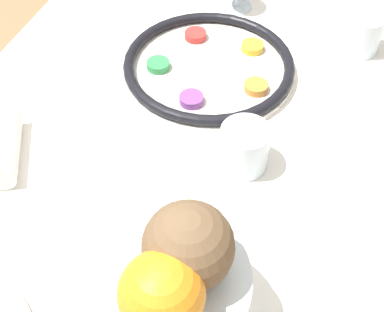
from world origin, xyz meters
TOP-DOWN VIEW (x-y plane):
  - dining_table at (0.00, 0.00)m, footprint 1.28×0.81m
  - seder_plate at (-0.28, 0.00)m, footprint 0.32×0.32m
  - fruit_stand at (0.21, 0.10)m, footprint 0.21×0.21m
  - orange_fruit at (0.25, 0.12)m, footprint 0.09×0.09m
  - coconut at (0.19, 0.13)m, footprint 0.10×0.10m
  - napkin_roll at (0.03, -0.24)m, footprint 0.15×0.11m
  - cup_near at (-0.45, 0.26)m, footprint 0.08×0.08m
  - cup_mid at (-0.08, 0.12)m, footprint 0.08×0.08m

SIDE VIEW (x-z plane):
  - dining_table at x=0.00m, z-range 0.00..0.72m
  - seder_plate at x=-0.28m, z-range 0.72..0.75m
  - napkin_roll at x=0.03m, z-range 0.72..0.76m
  - cup_near at x=-0.45m, z-range 0.72..0.79m
  - cup_mid at x=-0.08m, z-range 0.72..0.79m
  - fruit_stand at x=0.21m, z-range 0.75..0.86m
  - orange_fruit at x=0.25m, z-range 0.83..0.92m
  - coconut at x=0.19m, z-range 0.83..0.93m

